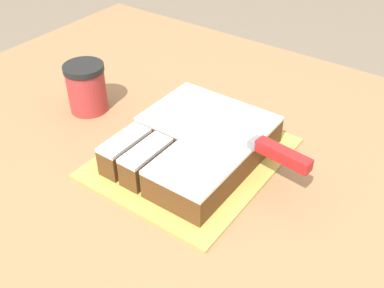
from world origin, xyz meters
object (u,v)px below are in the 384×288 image
cake (195,144)px  knife (264,147)px  coffee_cup (87,88)px  cake_board (192,157)px

cake → knife: 0.14m
cake → coffee_cup: coffee_cup is taller
cake → coffee_cup: 0.29m
cake_board → coffee_cup: coffee_cup is taller
knife → cake_board: bearing=17.6°
cake_board → cake: (0.00, 0.00, 0.03)m
cake → coffee_cup: (-0.29, 0.01, 0.02)m
knife → cake: bearing=15.9°
cake_board → cake: cake is taller
cake → cake_board: bearing=-129.4°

